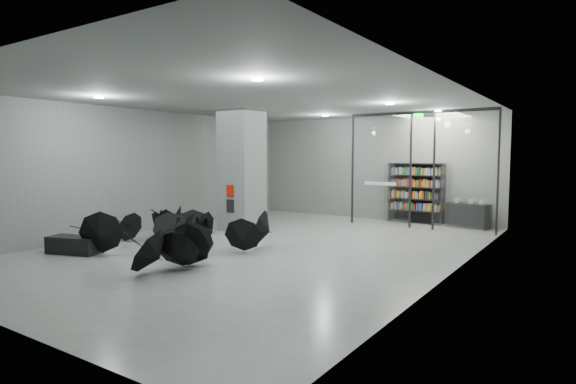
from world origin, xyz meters
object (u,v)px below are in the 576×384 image
Objects in this scene: column at (242,170)px; umbrella_cluster at (179,239)px; bench at (74,245)px; shop_counter at (468,216)px; bookshelf at (416,193)px.

column is 0.78× the size of umbrella_cluster.
bench is 12.44m from shop_counter.
bench is at bearing -139.73° from umbrella_cluster.
shop_counter is 9.90m from umbrella_cluster.
umbrella_cluster is (-3.49, -8.48, -0.79)m from bookshelf.
column is at bearing -129.64° from bookshelf.
bench is 11.60m from bookshelf.
shop_counter is (6.29, 4.58, -1.57)m from column.
bench is at bearing -115.24° from bookshelf.
bench is at bearing -101.47° from column.
bookshelf is 9.20m from umbrella_cluster.
bookshelf reaches higher than bench.
column is at bearing 61.92° from bench.
bench is 0.61× the size of bookshelf.
bookshelf is at bearing -170.95° from shop_counter.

